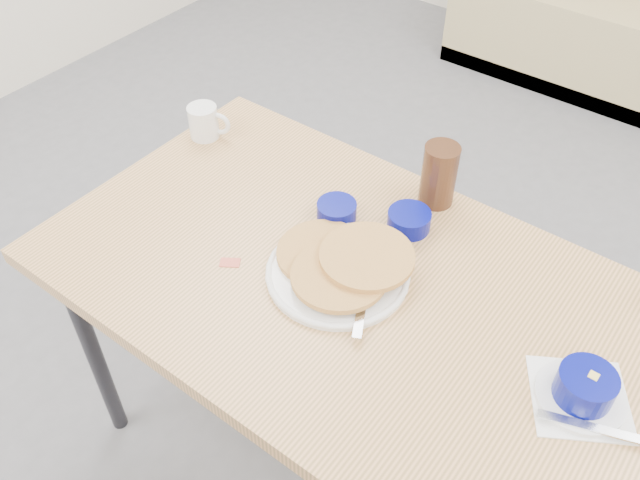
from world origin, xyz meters
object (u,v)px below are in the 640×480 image
Objects in this scene: coffee_mug at (205,122)px; grits_setting at (584,390)px; creamer_bowl at (337,211)px; amber_tumbler at (439,175)px; dining_table at (356,303)px; butter_bowl at (409,221)px; pancake_plate at (340,267)px.

grits_setting is at bearing -9.41° from coffee_mug.
coffee_mug is 1.20× the size of creamer_bowl.
amber_tumbler is (0.63, 0.14, 0.03)m from coffee_mug.
dining_table is 12.40× the size of coffee_mug.
butter_bowl is at bearing -90.45° from amber_tumbler.
butter_bowl is at bearing 157.52° from grits_setting.
creamer_bowl is 0.59× the size of amber_tumbler.
creamer_bowl is (0.48, -0.05, -0.03)m from coffee_mug.
coffee_mug is at bearing 173.56° from creamer_bowl.
butter_bowl is (0.63, 0.02, -0.02)m from coffee_mug.
dining_table is at bearing -17.39° from coffee_mug.
dining_table is at bearing -2.57° from pancake_plate.
amber_tumbler is at bearing 12.56° from coffee_mug.
pancake_plate is 0.54m from grits_setting.
coffee_mug reaches higher than creamer_bowl.
dining_table is 8.86× the size of amber_tumbler.
coffee_mug is 0.48m from creamer_bowl.
amber_tumbler is at bearing 90.88° from dining_table.
pancake_plate is 3.32× the size of creamer_bowl.
grits_setting is 2.57× the size of butter_bowl.
coffee_mug is 0.44× the size of grits_setting.
creamer_bowl reaches higher than dining_table.
pancake_plate is 1.21× the size of grits_setting.
pancake_plate is at bearing -51.36° from creamer_bowl.
coffee_mug is 1.13× the size of butter_bowl.
butter_bowl is at bearing 91.63° from dining_table.
coffee_mug is 1.14m from grits_setting.
grits_setting is 0.66m from creamer_bowl.
amber_tumbler reaches higher than coffee_mug.
grits_setting is 0.54m from butter_bowl.
butter_bowl is (0.04, 0.22, -0.00)m from pancake_plate.
dining_table is at bearing -42.31° from creamer_bowl.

